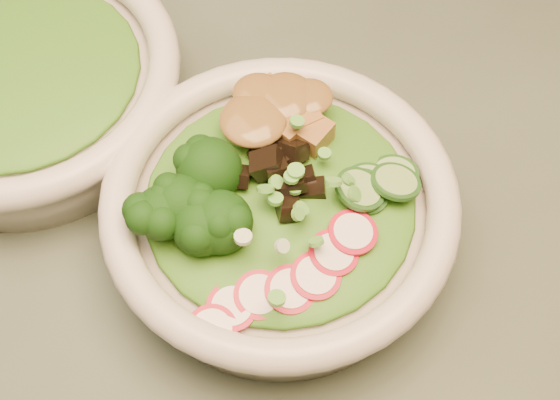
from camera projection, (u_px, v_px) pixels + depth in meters
dining_table at (432, 241)px, 0.69m from camera, size 1.20×0.80×0.75m
salad_bowl at (280, 214)px, 0.53m from camera, size 0.24×0.24×0.07m
side_bowl at (22, 84)px, 0.59m from camera, size 0.24×0.24×0.07m
lettuce_bed at (280, 199)px, 0.52m from camera, size 0.18×0.18×0.02m
side_lettuce at (15, 68)px, 0.57m from camera, size 0.16×0.16×0.02m
broccoli_florets at (195, 202)px, 0.50m from camera, size 0.08×0.07×0.04m
radish_slices at (299, 277)px, 0.48m from camera, size 0.10×0.05×0.02m
cucumber_slices at (368, 181)px, 0.51m from camera, size 0.07×0.07×0.03m
mushroom_heap at (277, 176)px, 0.51m from camera, size 0.07×0.07×0.04m
tofu_cubes at (270, 122)px, 0.54m from camera, size 0.09×0.07×0.03m
peanut_sauce at (269, 112)px, 0.53m from camera, size 0.06×0.05×0.01m
scallion_garnish at (280, 183)px, 0.50m from camera, size 0.17×0.17×0.02m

